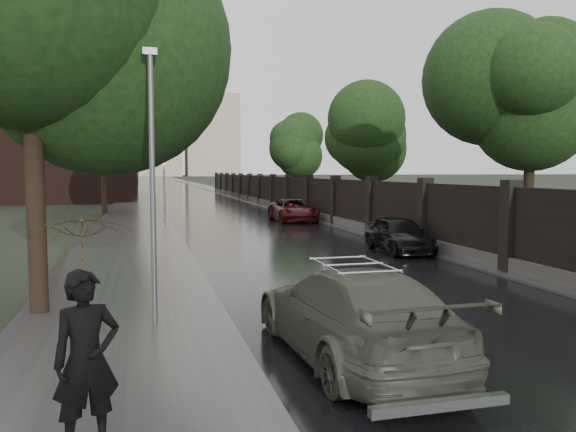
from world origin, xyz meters
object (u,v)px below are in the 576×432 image
Objects in this scene: tree_left_far at (103,136)px; tree_right_a at (531,113)px; pedestrian_umbrella at (84,262)px; tree_right_c at (292,148)px; tree_right_b at (371,137)px; car_right_far at (293,210)px; volga_sedan at (352,313)px; lamp_post at (152,187)px; traffic_light at (164,180)px; car_right_near at (399,234)px.

tree_right_a is at bearing -54.83° from tree_left_far.
tree_left_far is 2.59× the size of pedestrian_umbrella.
tree_right_a and tree_right_c have the same top height.
tree_right_a and tree_right_b have the same top height.
tree_right_a reaches higher than car_right_far.
tree_right_a is 1.00× the size of tree_right_c.
car_right_far is (5.37, 23.42, -0.06)m from volga_sedan.
traffic_light is at bearing 87.32° from lamp_post.
tree_right_c is 2.45× the size of pedestrian_umbrella.
volga_sedan is 4.63m from pedestrian_umbrella.
tree_left_far is 18.45m from tree_right_c.
tree_left_far is 26.91m from tree_right_a.
tree_left_far reaches higher than traffic_light.
car_right_far is (-4.54, -17.27, -4.29)m from tree_right_c.
lamp_post is at bearing -122.18° from tree_right_b.
tree_right_a reaches higher than pedestrian_umbrella.
car_right_far is (-4.54, 0.73, -4.29)m from tree_right_b.
volga_sedan is 11.91m from car_right_near.
tree_right_a is 1.48× the size of car_right_far.
tree_left_far is 17.45m from tree_right_b.
tree_right_a is at bearing -141.05° from volga_sedan.
tree_right_a is 1.75× the size of traffic_light.
tree_left_far reaches higher than lamp_post.
pedestrian_umbrella is at bearing -93.78° from traffic_light.
tree_right_a is at bearing -72.32° from car_right_far.
tree_left_far is 1.05× the size of tree_right_a.
lamp_post is 1.28× the size of traffic_light.
tree_right_a is 1.41× the size of volga_sedan.
tree_right_a is 1.37× the size of lamp_post.
traffic_light reaches higher than car_right_far.
tree_right_a is 14.00m from tree_right_b.
tree_right_b is 18.00m from tree_right_c.
traffic_light is (1.10, 23.49, -0.27)m from lamp_post.
tree_right_c is at bearing -105.98° from volga_sedan.
tree_right_b is 24.33m from lamp_post.
traffic_light reaches higher than volga_sedan.
car_right_far is (8.36, 21.23, -2.01)m from lamp_post.
lamp_post is (-12.90, -20.50, -2.28)m from tree_right_b.
tree_right_b is at bearing -115.89° from volga_sedan.
tree_right_a reaches higher than lamp_post.
tree_right_c is at bearing 32.83° from tree_left_far.
car_right_far is at bearing -33.55° from tree_left_far.
tree_right_c reaches higher than pedestrian_umbrella.
pedestrian_umbrella is at bearing -86.80° from tree_left_far.
lamp_post is at bearing -92.68° from traffic_light.
tree_left_far is 1.05× the size of tree_right_b.
traffic_light is at bearing 124.77° from tree_right_a.
car_right_near is (-4.10, -30.29, -4.29)m from tree_right_c.
tree_left_far reaches higher than car_right_far.
car_right_far is at bearing -17.30° from traffic_light.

